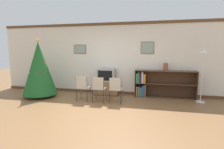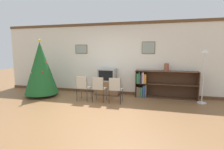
{
  "view_description": "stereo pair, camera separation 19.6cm",
  "coord_description": "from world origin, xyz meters",
  "px_view_note": "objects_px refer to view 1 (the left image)",
  "views": [
    {
      "loc": [
        1.48,
        -4.23,
        1.63
      ],
      "look_at": [
        0.26,
        1.26,
        0.88
      ],
      "focal_mm": 28.0,
      "sensor_mm": 36.0,
      "label": 1
    },
    {
      "loc": [
        1.67,
        -4.19,
        1.63
      ],
      "look_at": [
        0.26,
        1.26,
        0.88
      ],
      "focal_mm": 28.0,
      "sensor_mm": 36.0,
      "label": 2
    }
  ],
  "objects_px": {
    "vase": "(166,67)",
    "folding_chair_left": "(83,87)",
    "christmas_tree": "(39,68)",
    "standing_lamp": "(203,62)",
    "folding_chair_right": "(116,88)",
    "bookshelf": "(155,84)",
    "tv_console": "(107,88)",
    "television": "(106,75)",
    "folding_chair_center": "(99,88)"
  },
  "relations": [
    {
      "from": "television",
      "to": "folding_chair_right",
      "type": "distance_m",
      "value": 1.17
    },
    {
      "from": "folding_chair_left",
      "to": "folding_chair_center",
      "type": "height_order",
      "value": "same"
    },
    {
      "from": "christmas_tree",
      "to": "standing_lamp",
      "type": "bearing_deg",
      "value": 4.96
    },
    {
      "from": "tv_console",
      "to": "vase",
      "type": "bearing_deg",
      "value": 1.61
    },
    {
      "from": "vase",
      "to": "bookshelf",
      "type": "bearing_deg",
      "value": 178.33
    },
    {
      "from": "bookshelf",
      "to": "standing_lamp",
      "type": "bearing_deg",
      "value": -14.59
    },
    {
      "from": "folding_chair_center",
      "to": "christmas_tree",
      "type": "bearing_deg",
      "value": 174.66
    },
    {
      "from": "folding_chair_left",
      "to": "folding_chair_right",
      "type": "height_order",
      "value": "same"
    },
    {
      "from": "television",
      "to": "folding_chair_center",
      "type": "xyz_separation_m",
      "value": [
        -0.0,
        -0.99,
        -0.29
      ]
    },
    {
      "from": "television",
      "to": "standing_lamp",
      "type": "xyz_separation_m",
      "value": [
        3.2,
        -0.3,
        0.55
      ]
    },
    {
      "from": "folding_chair_left",
      "to": "standing_lamp",
      "type": "bearing_deg",
      "value": 10.4
    },
    {
      "from": "television",
      "to": "standing_lamp",
      "type": "distance_m",
      "value": 3.26
    },
    {
      "from": "folding_chair_left",
      "to": "folding_chair_center",
      "type": "distance_m",
      "value": 0.55
    },
    {
      "from": "folding_chair_center",
      "to": "vase",
      "type": "height_order",
      "value": "vase"
    },
    {
      "from": "folding_chair_center",
      "to": "bookshelf",
      "type": "height_order",
      "value": "bookshelf"
    },
    {
      "from": "standing_lamp",
      "to": "television",
      "type": "bearing_deg",
      "value": 174.62
    },
    {
      "from": "tv_console",
      "to": "standing_lamp",
      "type": "distance_m",
      "value": 3.38
    },
    {
      "from": "christmas_tree",
      "to": "standing_lamp",
      "type": "xyz_separation_m",
      "value": [
        5.48,
        0.48,
        0.27
      ]
    },
    {
      "from": "christmas_tree",
      "to": "bookshelf",
      "type": "xyz_separation_m",
      "value": [
        4.04,
        0.85,
        -0.57
      ]
    },
    {
      "from": "folding_chair_left",
      "to": "folding_chair_right",
      "type": "bearing_deg",
      "value": 0.0
    },
    {
      "from": "folding_chair_left",
      "to": "bookshelf",
      "type": "relative_size",
      "value": 0.39
    },
    {
      "from": "folding_chair_right",
      "to": "standing_lamp",
      "type": "distance_m",
      "value": 2.86
    },
    {
      "from": "television",
      "to": "vase",
      "type": "xyz_separation_m",
      "value": [
        2.11,
        0.06,
        0.34
      ]
    },
    {
      "from": "christmas_tree",
      "to": "folding_chair_left",
      "type": "relative_size",
      "value": 2.53
    },
    {
      "from": "vase",
      "to": "folding_chair_left",
      "type": "bearing_deg",
      "value": -158.44
    },
    {
      "from": "tv_console",
      "to": "television",
      "type": "relative_size",
      "value": 1.38
    },
    {
      "from": "folding_chair_left",
      "to": "bookshelf",
      "type": "bearing_deg",
      "value": 24.63
    },
    {
      "from": "christmas_tree",
      "to": "vase",
      "type": "distance_m",
      "value": 4.47
    },
    {
      "from": "folding_chair_left",
      "to": "vase",
      "type": "bearing_deg",
      "value": 21.56
    },
    {
      "from": "tv_console",
      "to": "folding_chair_left",
      "type": "xyz_separation_m",
      "value": [
        -0.55,
        -0.99,
        0.21
      ]
    },
    {
      "from": "folding_chair_center",
      "to": "vase",
      "type": "xyz_separation_m",
      "value": [
        2.11,
        1.05,
        0.62
      ]
    },
    {
      "from": "television",
      "to": "folding_chair_left",
      "type": "distance_m",
      "value": 1.17
    },
    {
      "from": "folding_chair_right",
      "to": "bookshelf",
      "type": "bearing_deg",
      "value": 41.16
    },
    {
      "from": "television",
      "to": "folding_chair_right",
      "type": "height_order",
      "value": "television"
    },
    {
      "from": "folding_chair_center",
      "to": "standing_lamp",
      "type": "distance_m",
      "value": 3.38
    },
    {
      "from": "folding_chair_center",
      "to": "folding_chair_left",
      "type": "bearing_deg",
      "value": 180.0
    },
    {
      "from": "christmas_tree",
      "to": "folding_chair_center",
      "type": "relative_size",
      "value": 2.53
    },
    {
      "from": "folding_chair_center",
      "to": "standing_lamp",
      "type": "relative_size",
      "value": 0.48
    },
    {
      "from": "folding_chair_right",
      "to": "standing_lamp",
      "type": "bearing_deg",
      "value": 14.56
    },
    {
      "from": "vase",
      "to": "standing_lamp",
      "type": "relative_size",
      "value": 0.16
    },
    {
      "from": "television",
      "to": "standing_lamp",
      "type": "height_order",
      "value": "standing_lamp"
    },
    {
      "from": "tv_console",
      "to": "folding_chair_left",
      "type": "bearing_deg",
      "value": -119.03
    },
    {
      "from": "bookshelf",
      "to": "christmas_tree",
      "type": "bearing_deg",
      "value": -168.13
    },
    {
      "from": "folding_chair_left",
      "to": "standing_lamp",
      "type": "relative_size",
      "value": 0.48
    },
    {
      "from": "folding_chair_left",
      "to": "folding_chair_right",
      "type": "distance_m",
      "value": 1.1
    },
    {
      "from": "christmas_tree",
      "to": "vase",
      "type": "relative_size",
      "value": 7.72
    },
    {
      "from": "folding_chair_left",
      "to": "tv_console",
      "type": "bearing_deg",
      "value": 60.97
    },
    {
      "from": "bookshelf",
      "to": "standing_lamp",
      "type": "height_order",
      "value": "standing_lamp"
    },
    {
      "from": "tv_console",
      "to": "christmas_tree",
      "type": "bearing_deg",
      "value": -161.08
    },
    {
      "from": "folding_chair_right",
      "to": "bookshelf",
      "type": "distance_m",
      "value": 1.61
    }
  ]
}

